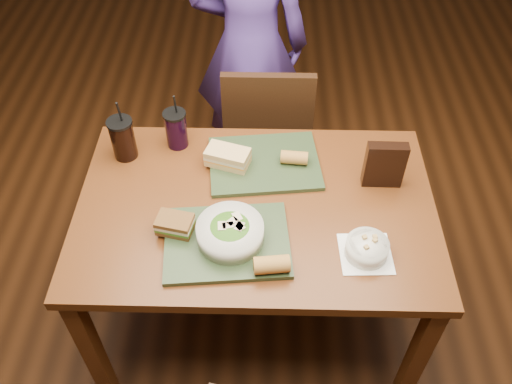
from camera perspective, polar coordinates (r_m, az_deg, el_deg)
ground at (r=2.57m, az=-0.00°, el=-12.59°), size 6.00×6.00×0.00m
dining_table at (r=2.03m, az=-0.00°, el=-3.10°), size 1.30×0.85×0.75m
chair_far at (r=2.60m, az=1.20°, el=6.00°), size 0.40×0.40×0.92m
diner at (r=2.71m, az=-0.65°, el=15.13°), size 0.58×0.39×1.57m
tray_near at (r=1.84m, az=-3.07°, el=-5.29°), size 0.45×0.36×0.02m
tray_far at (r=2.10m, az=0.89°, el=3.05°), size 0.45×0.37×0.02m
salad_bowl at (r=1.81m, az=-2.74°, el=-4.17°), size 0.23×0.23×0.07m
soup_bowl at (r=1.83m, az=11.59°, el=-5.83°), size 0.18×0.18×0.07m
sandwich_near at (r=1.86m, az=-8.54°, el=-3.38°), size 0.14×0.11×0.06m
sandwich_far at (r=2.07m, az=-2.99°, el=3.71°), size 0.18×0.13×0.07m
baguette_near at (r=1.74m, az=1.66°, el=-7.64°), size 0.12×0.07×0.06m
baguette_far at (r=2.08m, az=4.05°, el=3.63°), size 0.11×0.06×0.05m
cup_cola at (r=2.15m, az=-13.84°, el=5.50°), size 0.10×0.10×0.27m
cup_berry at (r=2.16m, az=-8.41°, el=6.60°), size 0.09×0.09×0.24m
chip_bag at (r=2.02m, az=13.37°, el=2.79°), size 0.15×0.05×0.19m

